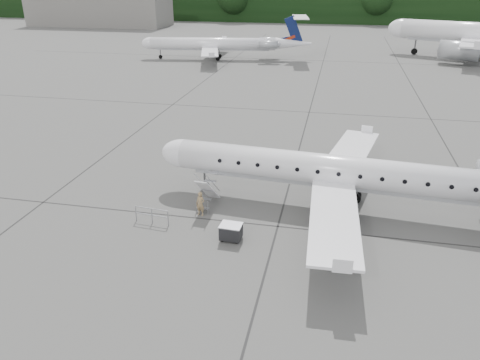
# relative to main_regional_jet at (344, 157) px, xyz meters

# --- Properties ---
(ground) EXTENTS (320.00, 320.00, 0.00)m
(ground) POSITION_rel_main_regional_jet_xyz_m (-0.40, -5.71, -3.61)
(ground) COLOR #5A5A57
(ground) RESTS_ON ground
(treeline) EXTENTS (260.00, 4.00, 8.00)m
(treeline) POSITION_rel_main_regional_jet_xyz_m (-0.40, 124.29, 0.39)
(treeline) COLOR black
(treeline) RESTS_ON ground
(terminal_building) EXTENTS (40.00, 14.00, 10.00)m
(terminal_building) POSITION_rel_main_regional_jet_xyz_m (-70.40, 104.29, 1.39)
(terminal_building) COLOR slate
(terminal_building) RESTS_ON ground
(main_regional_jet) EXTENTS (29.83, 22.67, 7.22)m
(main_regional_jet) POSITION_rel_main_regional_jet_xyz_m (0.00, 0.00, 0.00)
(main_regional_jet) COLOR white
(main_regional_jet) RESTS_ON ground
(airstair) EXTENTS (1.06, 2.48, 2.26)m
(airstair) POSITION_rel_main_regional_jet_xyz_m (-8.55, -1.52, -2.48)
(airstair) COLOR white
(airstair) RESTS_ON ground
(passenger) EXTENTS (0.66, 0.52, 1.60)m
(passenger) POSITION_rel_main_regional_jet_xyz_m (-8.67, -2.88, -2.81)
(passenger) COLOR #9C8055
(passenger) RESTS_ON ground
(safety_railing) EXTENTS (2.20, 0.30, 1.00)m
(safety_railing) POSITION_rel_main_regional_jet_xyz_m (-11.32, -4.50, -3.11)
(safety_railing) COLOR gray
(safety_railing) RESTS_ON ground
(baggage_cart) EXTENTS (1.25, 1.04, 1.04)m
(baggage_cart) POSITION_rel_main_regional_jet_xyz_m (-6.10, -5.42, -3.09)
(baggage_cart) COLOR black
(baggage_cart) RESTS_ON ground
(bg_regional_left) EXTENTS (31.14, 24.38, 7.48)m
(bg_regional_left) POSITION_rel_main_regional_jet_xyz_m (-23.12, 54.49, 0.13)
(bg_regional_left) COLOR white
(bg_regional_left) RESTS_ON ground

